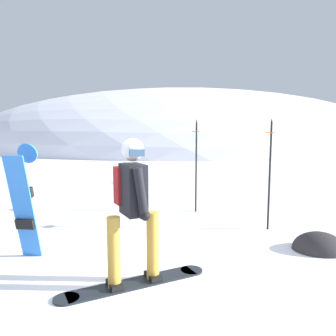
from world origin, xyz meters
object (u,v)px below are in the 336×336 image
(rock_mid, at_px, (121,183))
(piste_marker_near, at_px, (270,167))
(rock_dark, at_px, (319,250))
(spare_snowboard, at_px, (24,202))
(piste_marker_far, at_px, (196,160))
(snowboarder_main, at_px, (132,207))

(rock_mid, bearing_deg, piste_marker_near, -49.98)
(rock_dark, distance_m, rock_mid, 7.00)
(rock_mid, bearing_deg, spare_snowboard, -88.15)
(piste_marker_far, distance_m, rock_dark, 3.03)
(snowboarder_main, distance_m, rock_mid, 7.12)
(snowboarder_main, xyz_separation_m, spare_snowboard, (-1.61, 0.53, -0.10))
(piste_marker_far, xyz_separation_m, rock_dark, (1.88, -2.08, -1.13))
(piste_marker_far, distance_m, rock_mid, 4.36)
(spare_snowboard, distance_m, piste_marker_far, 3.69)
(piste_marker_near, bearing_deg, rock_mid, 130.02)
(snowboarder_main, distance_m, spare_snowboard, 1.70)
(piste_marker_near, bearing_deg, spare_snowboard, -153.76)
(piste_marker_far, bearing_deg, snowboarder_main, -100.95)
(piste_marker_near, distance_m, piste_marker_far, 1.72)
(piste_marker_near, relative_size, rock_dark, 2.55)
(piste_marker_far, bearing_deg, rock_dark, -47.91)
(snowboarder_main, height_order, rock_mid, snowboarder_main)
(snowboarder_main, bearing_deg, spare_snowboard, 161.65)
(piste_marker_near, xyz_separation_m, rock_mid, (-3.79, 4.52, -1.13))
(snowboarder_main, relative_size, rock_mid, 4.28)
(rock_dark, bearing_deg, snowboarder_main, -152.31)
(piste_marker_near, bearing_deg, rock_dark, -59.59)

